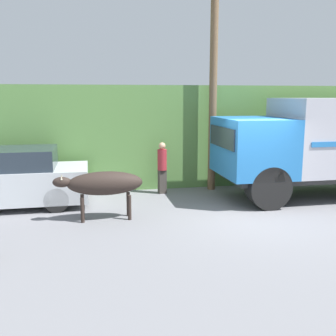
% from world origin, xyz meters
% --- Properties ---
extents(ground_plane, '(60.00, 60.00, 0.00)m').
position_xyz_m(ground_plane, '(0.00, 0.00, 0.00)').
color(ground_plane, slate).
extents(hillside_embankment, '(32.00, 5.76, 3.40)m').
position_xyz_m(hillside_embankment, '(0.00, 6.36, 1.70)').
color(hillside_embankment, '#568442').
rests_on(hillside_embankment, ground_plane).
extents(building_backdrop, '(4.66, 2.70, 3.39)m').
position_xyz_m(building_backdrop, '(-3.69, 5.07, 1.71)').
color(building_backdrop, '#8CC69E').
rests_on(building_backdrop, ground_plane).
extents(cargo_truck, '(6.24, 2.41, 2.99)m').
position_xyz_m(cargo_truck, '(2.91, 1.52, 1.70)').
color(cargo_truck, '#2D2D2D').
rests_on(cargo_truck, ground_plane).
extents(brown_cow, '(2.19, 0.59, 1.22)m').
position_xyz_m(brown_cow, '(-3.77, 0.53, 0.91)').
color(brown_cow, '#2D231E').
rests_on(brown_cow, ground_plane).
extents(parked_suv, '(4.39, 1.87, 1.63)m').
position_xyz_m(parked_suv, '(-6.32, 2.22, 0.79)').
color(parked_suv, silver).
rests_on(parked_suv, ground_plane).
extents(pedestrian_on_hill, '(0.35, 0.35, 1.63)m').
position_xyz_m(pedestrian_on_hill, '(-1.86, 2.88, 0.91)').
color(pedestrian_on_hill, '#38332D').
rests_on(pedestrian_on_hill, ground_plane).
extents(utility_pole, '(0.90, 0.25, 6.89)m').
position_xyz_m(utility_pole, '(-0.15, 3.12, 3.55)').
color(utility_pole, brown).
rests_on(utility_pole, ground_plane).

